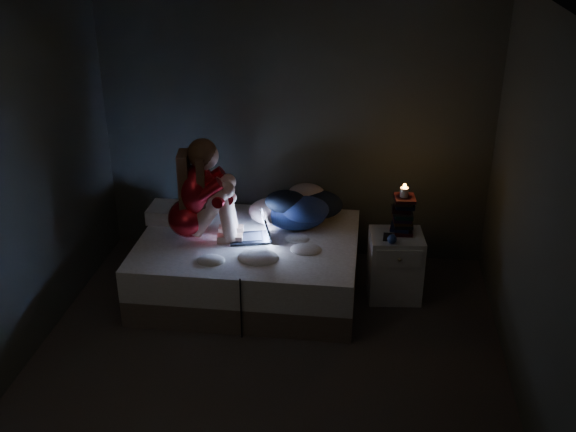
% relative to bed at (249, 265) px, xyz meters
% --- Properties ---
extents(floor, '(3.60, 3.80, 0.02)m').
position_rel_bed_xyz_m(floor, '(0.31, -1.10, -0.27)').
color(floor, '#342D2A').
rests_on(floor, ground).
extents(ceiling, '(3.60, 3.80, 0.02)m').
position_rel_bed_xyz_m(ceiling, '(0.31, -1.10, 2.35)').
color(ceiling, silver).
rests_on(ceiling, ground).
extents(wall_back, '(3.60, 0.02, 2.60)m').
position_rel_bed_xyz_m(wall_back, '(0.31, 0.81, 1.04)').
color(wall_back, '#393B36').
rests_on(wall_back, ground).
extents(wall_front, '(3.60, 0.02, 2.60)m').
position_rel_bed_xyz_m(wall_front, '(0.31, -3.01, 1.04)').
color(wall_front, '#393B36').
rests_on(wall_front, ground).
extents(wall_left, '(0.02, 3.80, 2.60)m').
position_rel_bed_xyz_m(wall_left, '(-1.50, -1.10, 1.04)').
color(wall_left, '#393B36').
rests_on(wall_left, ground).
extents(wall_right, '(0.02, 3.80, 2.60)m').
position_rel_bed_xyz_m(wall_right, '(2.12, -1.10, 1.04)').
color(wall_right, '#393B36').
rests_on(wall_right, ground).
extents(bed, '(1.87, 1.41, 0.52)m').
position_rel_bed_xyz_m(bed, '(0.00, 0.00, 0.00)').
color(bed, beige).
rests_on(bed, ground).
extents(pillow, '(0.45, 0.32, 0.13)m').
position_rel_bed_xyz_m(pillow, '(-0.73, 0.30, 0.32)').
color(pillow, white).
rests_on(pillow, bed).
extents(woman, '(0.60, 0.44, 0.90)m').
position_rel_bed_xyz_m(woman, '(-0.50, -0.04, 0.71)').
color(woman, '#9E0B06').
rests_on(woman, bed).
extents(laptop, '(0.40, 0.33, 0.25)m').
position_rel_bed_xyz_m(laptop, '(0.01, -0.01, 0.38)').
color(laptop, black).
rests_on(laptop, bed).
extents(clothes_pile, '(0.74, 0.67, 0.36)m').
position_rel_bed_xyz_m(clothes_pile, '(0.37, 0.33, 0.44)').
color(clothes_pile, navy).
rests_on(clothes_pile, bed).
extents(nightstand, '(0.48, 0.44, 0.60)m').
position_rel_bed_xyz_m(nightstand, '(1.27, 0.07, 0.04)').
color(nightstand, silver).
rests_on(nightstand, ground).
extents(book_stack, '(0.19, 0.25, 0.33)m').
position_rel_bed_xyz_m(book_stack, '(1.31, 0.13, 0.51)').
color(book_stack, black).
rests_on(book_stack, nightstand).
extents(candle, '(0.07, 0.07, 0.08)m').
position_rel_bed_xyz_m(candle, '(1.31, 0.13, 0.71)').
color(candle, beige).
rests_on(candle, book_stack).
extents(phone, '(0.09, 0.15, 0.01)m').
position_rel_bed_xyz_m(phone, '(1.18, 0.02, 0.34)').
color(phone, black).
rests_on(phone, nightstand).
extents(blue_orb, '(0.08, 0.08, 0.08)m').
position_rel_bed_xyz_m(blue_orb, '(1.21, -0.09, 0.38)').
color(blue_orb, navy).
rests_on(blue_orb, nightstand).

